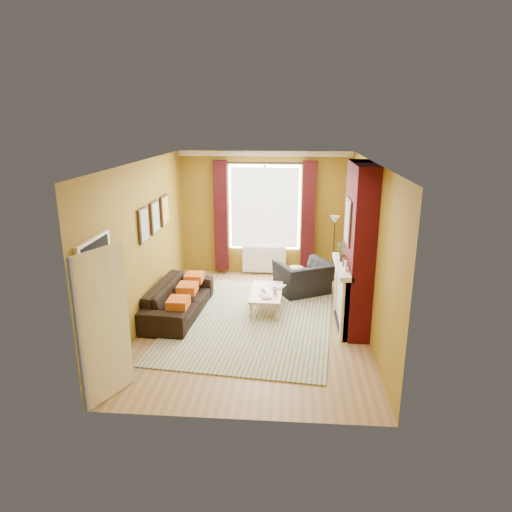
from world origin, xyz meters
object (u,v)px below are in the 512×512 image
(wicker_stool, at_px, (296,276))
(floor_lamp, at_px, (334,230))
(armchair, at_px, (303,278))
(coffee_table, at_px, (266,293))
(sofa, at_px, (179,299))

(wicker_stool, distance_m, floor_lamp, 1.32)
(armchair, xyz_separation_m, coffee_table, (-0.71, -0.94, 0.01))
(coffee_table, relative_size, floor_lamp, 0.80)
(armchair, distance_m, wicker_stool, 0.56)
(armchair, distance_m, coffee_table, 1.18)
(sofa, height_order, wicker_stool, sofa)
(armchair, bearing_deg, sofa, 0.83)
(coffee_table, height_order, wicker_stool, wicker_stool)
(armchair, distance_m, floor_lamp, 1.40)
(sofa, distance_m, wicker_stool, 2.79)
(sofa, distance_m, coffee_table, 1.62)
(sofa, xyz_separation_m, wicker_stool, (2.15, 1.77, -0.11))
(sofa, xyz_separation_m, armchair, (2.30, 1.25, 0.03))
(sofa, relative_size, armchair, 2.01)
(wicker_stool, xyz_separation_m, floor_lamp, (0.82, 0.40, 0.95))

